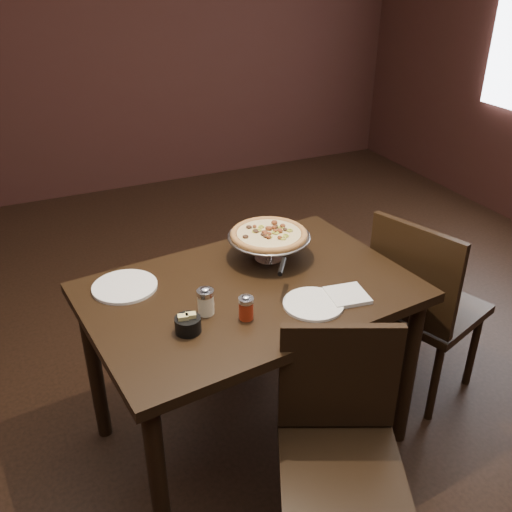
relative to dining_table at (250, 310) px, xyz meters
name	(u,v)px	position (x,y,z in m)	size (l,w,h in m)	color
room	(280,153)	(0.11, -0.04, 0.68)	(6.04, 7.04, 2.84)	black
dining_table	(250,310)	(0.00, 0.00, 0.00)	(1.41, 1.02, 0.83)	black
pizza_stand	(269,235)	(0.18, 0.19, 0.23)	(0.37, 0.37, 0.15)	silver
parmesan_shaker	(206,301)	(-0.23, -0.10, 0.16)	(0.07, 0.07, 0.12)	#F4E9BE
pepper_flake_shaker	(246,308)	(-0.10, -0.19, 0.16)	(0.06, 0.06, 0.10)	#98290D
packet_caddy	(188,324)	(-0.33, -0.18, 0.14)	(0.10, 0.10, 0.08)	black
napkin_stack	(347,295)	(0.33, -0.23, 0.12)	(0.15, 0.15, 0.02)	white
plate_left	(125,287)	(-0.47, 0.22, 0.12)	(0.27, 0.27, 0.01)	white
plate_near	(313,304)	(0.17, -0.22, 0.12)	(0.24, 0.24, 0.01)	white
serving_spatula	(282,267)	(0.10, -0.09, 0.23)	(0.17, 0.17, 0.02)	silver
chair_far	(221,298)	(0.07, 0.54, -0.27)	(0.47, 0.47, 0.81)	black
chair_near	(340,442)	(0.07, -0.62, -0.21)	(0.57, 0.57, 0.93)	black
chair_side	(422,303)	(0.89, -0.06, -0.18)	(0.59, 0.59, 0.99)	black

